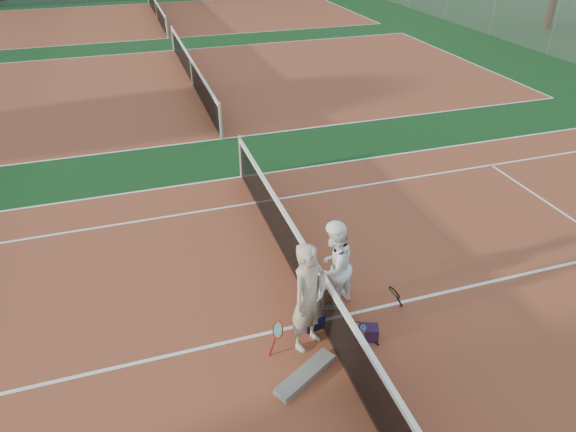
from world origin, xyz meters
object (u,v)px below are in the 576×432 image
at_px(player_a, 309,297).
at_px(sports_bag_purple, 368,333).
at_px(racket_black_held, 393,299).
at_px(water_bottle, 362,334).
at_px(racket_red, 278,338).
at_px(net_main, 321,298).
at_px(player_b, 334,267).
at_px(racket_spare, 359,328).
at_px(sports_bag_navy, 313,321).

relative_size(player_a, sports_bag_purple, 6.08).
height_order(racket_black_held, water_bottle, racket_black_held).
relative_size(racket_red, sports_bag_purple, 1.89).
relative_size(net_main, player_b, 6.86).
bearing_deg(racket_spare, sports_bag_purple, 172.60).
bearing_deg(player_a, water_bottle, -47.17).
xyz_separation_m(sports_bag_purple, water_bottle, (-0.12, -0.03, 0.03)).
xyz_separation_m(net_main, racket_red, (-0.85, -0.42, -0.22)).
height_order(player_b, racket_black_held, player_b).
height_order(sports_bag_purple, water_bottle, water_bottle).
distance_m(net_main, sports_bag_navy, 0.42).
relative_size(player_b, racket_black_held, 2.98).
xyz_separation_m(sports_bag_navy, sports_bag_purple, (0.74, -0.51, -0.01)).
bearing_deg(sports_bag_purple, player_b, 104.37).
bearing_deg(racket_black_held, player_b, -42.24).
distance_m(racket_black_held, sports_bag_purple, 0.81).
distance_m(sports_bag_navy, sports_bag_purple, 0.90).
relative_size(player_a, racket_red, 3.21).
relative_size(sports_bag_navy, sports_bag_purple, 1.08).
relative_size(player_a, racket_black_held, 3.44).
bearing_deg(racket_black_held, player_a, -5.25).
height_order(racket_spare, sports_bag_navy, sports_bag_navy).
distance_m(player_a, racket_red, 0.81).
bearing_deg(racket_spare, net_main, 41.31).
xyz_separation_m(player_b, racket_red, (-1.20, -0.76, -0.51)).
xyz_separation_m(net_main, sports_bag_purple, (0.59, -0.60, -0.39)).
bearing_deg(sports_bag_purple, water_bottle, -166.53).
distance_m(net_main, racket_black_held, 1.28).
distance_m(net_main, player_a, 0.67).
height_order(player_b, sports_bag_purple, player_b).
xyz_separation_m(racket_black_held, sports_bag_navy, (-1.40, 0.06, -0.14)).
height_order(player_a, water_bottle, player_a).
xyz_separation_m(player_b, racket_black_held, (0.90, -0.49, -0.53)).
distance_m(racket_red, racket_spare, 1.43).
relative_size(player_a, player_b, 1.16).
height_order(sports_bag_navy, water_bottle, water_bottle).
bearing_deg(player_a, sports_bag_navy, 25.22).
relative_size(net_main, racket_red, 19.09).
bearing_deg(sports_bag_navy, racket_spare, -20.60).
distance_m(racket_black_held, racket_spare, 0.77).
height_order(net_main, sports_bag_navy, net_main).
distance_m(racket_red, sports_bag_navy, 0.79).
relative_size(player_b, water_bottle, 5.33).
xyz_separation_m(racket_spare, water_bottle, (-0.08, -0.28, 0.14)).
distance_m(net_main, sports_bag_purple, 0.93).
relative_size(net_main, sports_bag_navy, 33.58).
height_order(player_b, sports_bag_navy, player_b).
distance_m(player_b, racket_red, 1.51).
relative_size(net_main, player_a, 5.94).
distance_m(player_a, water_bottle, 1.16).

